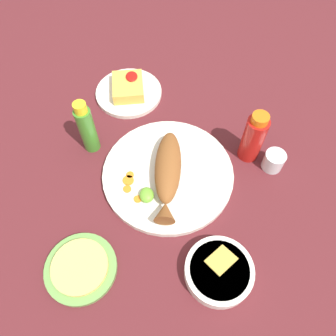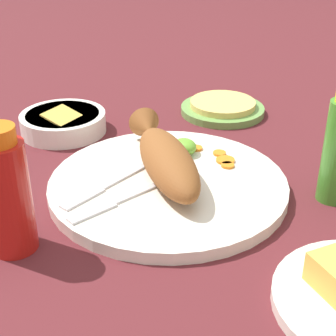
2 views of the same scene
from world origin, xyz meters
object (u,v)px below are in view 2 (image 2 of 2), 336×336
tortilla_plate (222,110)px  guacamole_bowl (63,122)px  main_plate (168,185)px  hot_sauce_bottle_red (7,194)px  fried_fish (165,157)px  fork_far (106,186)px  fork_near (119,201)px

tortilla_plate → guacamole_bowl: bearing=-97.7°
main_plate → hot_sauce_bottle_red: (0.05, -0.23, 0.07)m
fried_fish → hot_sauce_bottle_red: hot_sauce_bottle_red is taller
main_plate → tortilla_plate: bearing=135.6°
hot_sauce_bottle_red → guacamole_bowl: bearing=155.6°
fork_far → tortilla_plate: 0.38m
tortilla_plate → fried_fish: bearing=-46.2°
hot_sauce_bottle_red → tortilla_plate: (-0.28, 0.46, -0.07)m
fork_far → hot_sauce_bottle_red: (0.06, -0.14, 0.06)m
main_plate → fork_near: 0.09m
fork_near → fried_fish: bearing=-169.7°
fork_near → guacamole_bowl: guacamole_bowl is taller
fork_far → tortilla_plate: fork_far is taller
fork_near → main_plate: bearing=-178.5°
guacamole_bowl → main_plate: bearing=17.7°
fork_near → fork_far: bearing=-100.9°
main_plate → fried_fish: bearing=170.9°
fried_fish → guacamole_bowl: fried_fish is taller
guacamole_bowl → tortilla_plate: bearing=82.3°
main_plate → tortilla_plate: size_ratio=2.12×
hot_sauce_bottle_red → guacamole_bowl: 0.36m
fork_far → tortilla_plate: (-0.21, 0.32, -0.01)m
main_plate → fork_near: (0.03, -0.09, 0.01)m
fork_near → fork_far: (-0.05, -0.00, 0.00)m
hot_sauce_bottle_red → guacamole_bowl: (-0.32, 0.15, -0.06)m
main_plate → guacamole_bowl: size_ratio=2.26×
fork_near → tortilla_plate: fork_near is taller
fork_far → guacamole_bowl: size_ratio=1.11×
fried_fish → main_plate: bearing=0.0°
guacamole_bowl → tortilla_plate: 0.32m
main_plate → hot_sauce_bottle_red: bearing=-78.7°
main_plate → guacamole_bowl: bearing=-162.3°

